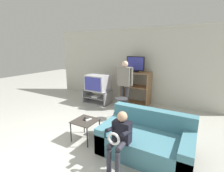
{
  "coord_description": "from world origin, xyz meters",
  "views": [
    {
      "loc": [
        2.36,
        -1.7,
        1.93
      ],
      "look_at": [
        0.23,
        2.08,
        0.9
      ],
      "focal_mm": 26.0,
      "sensor_mm": 36.0,
      "label": 1
    }
  ],
  "objects_px": {
    "folding_stool": "(121,103)",
    "person_standing_adult": "(125,81)",
    "person_seated_child": "(120,135)",
    "television_main": "(98,82)",
    "remote_control_white": "(89,120)",
    "tv_stand": "(97,96)",
    "snack_table": "(85,123)",
    "media_shelf": "(136,88)",
    "couch": "(146,140)",
    "television_flat": "(135,65)",
    "remote_control_black": "(85,119)"
  },
  "relations": [
    {
      "from": "media_shelf",
      "to": "remote_control_black",
      "type": "height_order",
      "value": "media_shelf"
    },
    {
      "from": "television_main",
      "to": "remote_control_white",
      "type": "bearing_deg",
      "value": -60.54
    },
    {
      "from": "snack_table",
      "to": "remote_control_white",
      "type": "height_order",
      "value": "remote_control_white"
    },
    {
      "from": "media_shelf",
      "to": "folding_stool",
      "type": "distance_m",
      "value": 1.45
    },
    {
      "from": "folding_stool",
      "to": "snack_table",
      "type": "relative_size",
      "value": 1.28
    },
    {
      "from": "media_shelf",
      "to": "person_seated_child",
      "type": "bearing_deg",
      "value": -73.16
    },
    {
      "from": "person_standing_adult",
      "to": "person_seated_child",
      "type": "bearing_deg",
      "value": -66.55
    },
    {
      "from": "snack_table",
      "to": "remote_control_white",
      "type": "distance_m",
      "value": 0.09
    },
    {
      "from": "remote_control_black",
      "to": "remote_control_white",
      "type": "relative_size",
      "value": 1.0
    },
    {
      "from": "tv_stand",
      "to": "remote_control_black",
      "type": "height_order",
      "value": "tv_stand"
    },
    {
      "from": "tv_stand",
      "to": "snack_table",
      "type": "height_order",
      "value": "tv_stand"
    },
    {
      "from": "television_flat",
      "to": "remote_control_white",
      "type": "height_order",
      "value": "television_flat"
    },
    {
      "from": "television_flat",
      "to": "remote_control_black",
      "type": "height_order",
      "value": "television_flat"
    },
    {
      "from": "remote_control_black",
      "to": "couch",
      "type": "height_order",
      "value": "couch"
    },
    {
      "from": "remote_control_black",
      "to": "couch",
      "type": "xyz_separation_m",
      "value": [
        1.31,
        0.18,
        -0.19
      ]
    },
    {
      "from": "person_seated_child",
      "to": "remote_control_white",
      "type": "bearing_deg",
      "value": 157.55
    },
    {
      "from": "tv_stand",
      "to": "snack_table",
      "type": "xyz_separation_m",
      "value": [
        1.15,
        -2.13,
        0.16
      ]
    },
    {
      "from": "tv_stand",
      "to": "remote_control_black",
      "type": "xyz_separation_m",
      "value": [
        1.11,
        -2.09,
        0.22
      ]
    },
    {
      "from": "remote_control_black",
      "to": "remote_control_white",
      "type": "xyz_separation_m",
      "value": [
        0.1,
        0.01,
        0.0
      ]
    },
    {
      "from": "tv_stand",
      "to": "television_flat",
      "type": "height_order",
      "value": "television_flat"
    },
    {
      "from": "remote_control_white",
      "to": "folding_stool",
      "type": "bearing_deg",
      "value": 96.18
    },
    {
      "from": "television_main",
      "to": "person_seated_child",
      "type": "bearing_deg",
      "value": -49.54
    },
    {
      "from": "tv_stand",
      "to": "couch",
      "type": "height_order",
      "value": "couch"
    },
    {
      "from": "media_shelf",
      "to": "snack_table",
      "type": "relative_size",
      "value": 2.36
    },
    {
      "from": "folding_stool",
      "to": "person_seated_child",
      "type": "distance_m",
      "value": 1.78
    },
    {
      "from": "television_main",
      "to": "couch",
      "type": "distance_m",
      "value": 3.11
    },
    {
      "from": "television_main",
      "to": "folding_stool",
      "type": "height_order",
      "value": "television_main"
    },
    {
      "from": "tv_stand",
      "to": "media_shelf",
      "type": "relative_size",
      "value": 0.82
    },
    {
      "from": "television_flat",
      "to": "snack_table",
      "type": "distance_m",
      "value": 2.86
    },
    {
      "from": "remote_control_white",
      "to": "couch",
      "type": "xyz_separation_m",
      "value": [
        1.21,
        0.17,
        -0.19
      ]
    },
    {
      "from": "person_seated_child",
      "to": "television_main",
      "type": "bearing_deg",
      "value": 130.46
    },
    {
      "from": "folding_stool",
      "to": "snack_table",
      "type": "height_order",
      "value": "folding_stool"
    },
    {
      "from": "snack_table",
      "to": "person_standing_adult",
      "type": "distance_m",
      "value": 2.1
    },
    {
      "from": "television_flat",
      "to": "remote_control_black",
      "type": "relative_size",
      "value": 4.33
    },
    {
      "from": "tv_stand",
      "to": "folding_stool",
      "type": "relative_size",
      "value": 1.52
    },
    {
      "from": "television_flat",
      "to": "tv_stand",
      "type": "bearing_deg",
      "value": -154.57
    },
    {
      "from": "tv_stand",
      "to": "television_main",
      "type": "distance_m",
      "value": 0.51
    },
    {
      "from": "tv_stand",
      "to": "snack_table",
      "type": "relative_size",
      "value": 1.94
    },
    {
      "from": "television_main",
      "to": "person_standing_adult",
      "type": "height_order",
      "value": "person_standing_adult"
    },
    {
      "from": "couch",
      "to": "television_main",
      "type": "bearing_deg",
      "value": 141.19
    },
    {
      "from": "folding_stool",
      "to": "person_standing_adult",
      "type": "bearing_deg",
      "value": 109.2
    },
    {
      "from": "couch",
      "to": "person_seated_child",
      "type": "xyz_separation_m",
      "value": [
        -0.28,
        -0.55,
        0.29
      ]
    },
    {
      "from": "person_standing_adult",
      "to": "person_seated_child",
      "type": "relative_size",
      "value": 1.66
    },
    {
      "from": "folding_stool",
      "to": "television_main",
      "type": "bearing_deg",
      "value": 147.36
    },
    {
      "from": "media_shelf",
      "to": "person_standing_adult",
      "type": "distance_m",
      "value": 0.79
    },
    {
      "from": "tv_stand",
      "to": "person_seated_child",
      "type": "distance_m",
      "value": 3.28
    },
    {
      "from": "person_seated_child",
      "to": "folding_stool",
      "type": "bearing_deg",
      "value": 115.35
    },
    {
      "from": "television_main",
      "to": "remote_control_black",
      "type": "height_order",
      "value": "television_main"
    },
    {
      "from": "television_flat",
      "to": "person_standing_adult",
      "type": "height_order",
      "value": "television_flat"
    },
    {
      "from": "television_flat",
      "to": "couch",
      "type": "height_order",
      "value": "television_flat"
    }
  ]
}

